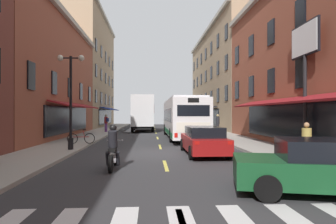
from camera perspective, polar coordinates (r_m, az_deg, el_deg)
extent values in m
cube|color=#333335|center=(15.26, -1.17, -8.23)|extent=(34.80, 80.00, 0.10)
cube|color=#DBCC4C|center=(11.79, -0.48, -10.32)|extent=(0.14, 2.40, 0.01)
cube|color=#DBCC4C|center=(18.22, -1.55, -6.75)|extent=(0.14, 2.40, 0.01)
cube|color=#DBCC4C|center=(24.69, -2.05, -5.05)|extent=(0.14, 2.40, 0.01)
cube|color=#DBCC4C|center=(31.17, -2.35, -4.05)|extent=(0.14, 2.40, 0.01)
cube|color=#DBCC4C|center=(37.66, -2.54, -3.40)|extent=(0.14, 2.40, 0.01)
cube|color=#DBCC4C|center=(44.15, -2.68, -2.94)|extent=(0.14, 2.40, 0.01)
cube|color=#DBCC4C|center=(50.64, -2.78, -2.59)|extent=(0.14, 2.40, 0.01)
cube|color=#A39E93|center=(16.12, -22.80, -7.35)|extent=(3.00, 80.00, 0.14)
cube|color=#A39E93|center=(16.56, 19.86, -7.16)|extent=(3.00, 80.00, 0.14)
cube|color=brown|center=(27.49, -26.72, 6.16)|extent=(8.00, 19.90, 10.25)
cube|color=#B2AD9E|center=(27.13, -18.37, 16.54)|extent=(0.44, 19.40, 0.40)
cube|color=black|center=(26.00, -18.53, -1.38)|extent=(0.10, 12.00, 2.10)
cube|color=maroon|center=(25.82, -17.00, 1.27)|extent=(1.38, 11.20, 0.44)
cube|color=black|center=(18.51, -25.01, 6.39)|extent=(0.10, 1.00, 1.60)
cube|color=black|center=(22.26, -21.21, 5.26)|extent=(0.10, 1.00, 1.60)
cube|color=black|center=(26.08, -18.52, 4.45)|extent=(0.10, 1.00, 1.60)
cube|color=black|center=(29.95, -16.53, 3.84)|extent=(0.10, 1.00, 1.60)
cube|color=black|center=(33.85, -14.99, 3.36)|extent=(0.10, 1.00, 1.60)
cube|color=#9E8466|center=(46.79, -16.91, 7.38)|extent=(8.00, 19.90, 16.56)
cube|color=#B2AD9E|center=(47.74, -11.89, 16.98)|extent=(0.44, 19.40, 0.40)
cube|color=black|center=(45.60, -11.98, -0.90)|extent=(0.10, 12.00, 2.10)
cube|color=navy|center=(45.51, -11.10, 0.61)|extent=(1.38, 11.20, 0.44)
cube|color=black|center=(37.77, -13.78, 2.99)|extent=(0.10, 1.00, 1.60)
cube|color=black|center=(41.70, -12.79, 2.68)|extent=(0.10, 1.00, 1.60)
cube|color=black|center=(45.65, -11.98, 2.43)|extent=(0.10, 1.00, 1.60)
cube|color=black|center=(49.61, -11.29, 2.21)|extent=(0.10, 1.00, 1.60)
cube|color=black|center=(53.57, -10.71, 2.03)|extent=(0.10, 1.00, 1.60)
cube|color=black|center=(38.08, -13.77, 7.80)|extent=(0.10, 1.00, 1.60)
cube|color=black|center=(41.99, -12.79, 7.05)|extent=(0.10, 1.00, 1.60)
cube|color=black|center=(45.91, -11.97, 6.42)|extent=(0.10, 1.00, 1.60)
cube|color=black|center=(49.85, -11.29, 5.89)|extent=(0.10, 1.00, 1.60)
cube|color=black|center=(53.79, -10.71, 5.44)|extent=(0.10, 1.00, 1.60)
cube|color=black|center=(38.66, -13.77, 12.50)|extent=(0.10, 1.00, 1.60)
cube|color=black|center=(42.51, -12.78, 11.33)|extent=(0.10, 1.00, 1.60)
cube|color=black|center=(46.39, -11.97, 10.35)|extent=(0.10, 1.00, 1.60)
cube|color=black|center=(50.29, -11.29, 9.52)|extent=(0.10, 1.00, 1.60)
cube|color=black|center=(54.20, -10.70, 8.80)|extent=(0.10, 1.00, 1.60)
cube|color=black|center=(17.08, 24.36, -1.96)|extent=(0.10, 16.00, 2.10)
cube|color=maroon|center=(16.76, 22.20, 2.10)|extent=(1.38, 14.93, 0.44)
cube|color=black|center=(17.20, 24.34, 6.89)|extent=(0.10, 1.00, 1.60)
cube|color=black|center=(20.63, 19.37, 5.70)|extent=(0.10, 1.00, 1.60)
cube|color=black|center=(24.17, 15.85, 4.82)|extent=(0.10, 1.00, 1.60)
cube|color=black|center=(27.78, 13.25, 4.15)|extent=(0.10, 1.00, 1.60)
cube|color=black|center=(17.88, 24.32, 17.12)|extent=(0.10, 1.00, 1.60)
cube|color=black|center=(21.20, 19.36, 14.33)|extent=(0.10, 1.00, 1.60)
cube|color=black|center=(24.66, 15.84, 12.25)|extent=(0.10, 1.00, 1.60)
cube|color=black|center=(28.20, 13.24, 10.65)|extent=(0.10, 1.00, 1.60)
cube|color=#9E8466|center=(43.73, 12.57, 6.14)|extent=(8.00, 26.57, 13.87)
cube|color=#B2AD9E|center=(44.02, 7.25, 14.82)|extent=(0.44, 26.07, 0.40)
cube|color=black|center=(42.52, 7.34, -0.95)|extent=(0.10, 16.00, 2.10)
cube|color=black|center=(42.39, 6.39, 0.67)|extent=(1.38, 14.93, 0.44)
cube|color=black|center=(31.44, 11.25, 3.64)|extent=(0.10, 1.00, 1.60)
cube|color=black|center=(35.13, 9.67, 3.23)|extent=(0.10, 1.00, 1.60)
cube|color=black|center=(38.84, 8.39, 2.89)|extent=(0.10, 1.00, 1.60)
cube|color=black|center=(42.57, 7.33, 2.62)|extent=(0.10, 1.00, 1.60)
cube|color=black|center=(46.31, 6.45, 2.38)|extent=(0.10, 1.00, 1.60)
cube|color=black|center=(50.07, 5.70, 2.18)|extent=(0.10, 1.00, 1.60)
cube|color=black|center=(53.83, 5.05, 2.01)|extent=(0.10, 1.00, 1.60)
cube|color=black|center=(31.81, 11.24, 9.40)|extent=(0.10, 1.00, 1.60)
cube|color=black|center=(35.47, 9.66, 8.40)|extent=(0.10, 1.00, 1.60)
cube|color=black|center=(39.15, 8.39, 7.58)|extent=(0.10, 1.00, 1.60)
cube|color=black|center=(42.85, 7.33, 6.89)|extent=(0.10, 1.00, 1.60)
cube|color=black|center=(46.57, 6.45, 6.32)|extent=(0.10, 1.00, 1.60)
cube|color=black|center=(50.30, 5.70, 5.83)|extent=(0.10, 1.00, 1.60)
cube|color=black|center=(54.05, 5.05, 5.40)|extent=(0.10, 1.00, 1.60)
cube|color=black|center=(32.50, 11.24, 14.97)|extent=(0.10, 1.00, 1.60)
cube|color=black|center=(36.09, 9.66, 13.42)|extent=(0.10, 1.00, 1.60)
cube|color=black|center=(39.71, 8.38, 12.15)|extent=(0.10, 1.00, 1.60)
cube|color=black|center=(43.36, 7.33, 11.09)|extent=(0.10, 1.00, 1.60)
cube|color=black|center=(47.05, 6.45, 10.19)|extent=(0.10, 1.00, 1.60)
cube|color=black|center=(50.74, 5.70, 9.42)|extent=(0.10, 1.00, 1.60)
cube|color=black|center=(54.46, 5.05, 8.76)|extent=(0.10, 1.00, 1.60)
cylinder|color=black|center=(16.04, 25.05, 1.54)|extent=(0.18, 0.18, 4.84)
cylinder|color=black|center=(16.14, 25.06, -6.66)|extent=(0.40, 0.40, 0.24)
cube|color=black|center=(16.45, 25.03, 12.62)|extent=(0.10, 2.52, 1.64)
cube|color=white|center=(16.42, 24.84, 12.64)|extent=(0.04, 2.36, 1.48)
cube|color=white|center=(16.47, 25.21, 12.60)|extent=(0.04, 2.36, 1.48)
cube|color=white|center=(24.40, 2.82, -1.05)|extent=(2.61, 12.10, 2.76)
cube|color=silver|center=(24.43, 2.82, 2.33)|extent=(2.40, 10.90, 0.16)
cube|color=black|center=(24.70, 2.74, -0.58)|extent=(2.63, 9.70, 0.96)
cube|color=#19723F|center=(24.45, 2.82, -3.70)|extent=(2.63, 11.70, 0.36)
cube|color=black|center=(30.37, 1.53, -0.52)|extent=(2.25, 0.13, 1.10)
cube|color=black|center=(18.45, 4.94, 0.27)|extent=(2.05, 0.13, 0.70)
cube|color=silver|center=(18.46, 4.95, -3.00)|extent=(2.15, 0.11, 0.64)
cube|color=black|center=(18.46, 4.95, 2.29)|extent=(0.70, 0.10, 0.28)
cube|color=red|center=(18.35, 1.56, -4.53)|extent=(0.20, 0.08, 0.28)
cube|color=red|center=(18.68, 8.29, -4.45)|extent=(0.20, 0.08, 0.28)
cylinder|color=black|center=(28.37, -0.47, -3.42)|extent=(0.30, 1.00, 1.00)
cylinder|color=black|center=(28.60, 4.24, -3.40)|extent=(0.30, 1.00, 1.00)
cylinder|color=black|center=(20.82, 0.71, -4.57)|extent=(0.30, 1.00, 1.00)
cylinder|color=black|center=(21.13, 7.10, -4.50)|extent=(0.30, 1.00, 1.00)
cube|color=black|center=(36.40, -4.86, -1.07)|extent=(2.32, 2.03, 2.40)
cube|color=black|center=(37.36, -4.84, 0.25)|extent=(2.00, 0.12, 0.80)
cube|color=silver|center=(32.79, -4.94, 0.26)|extent=(2.46, 5.23, 3.33)
cube|color=maroon|center=(32.80, -2.81, 0.55)|extent=(0.10, 3.12, 0.90)
cube|color=black|center=(33.83, -4.92, -2.83)|extent=(1.98, 6.83, 0.24)
cylinder|color=black|center=(36.26, -6.61, -2.81)|extent=(0.29, 0.90, 0.90)
cylinder|color=black|center=(36.23, -3.13, -2.81)|extent=(0.29, 0.90, 0.90)
cylinder|color=black|center=(32.09, -6.93, -3.14)|extent=(0.29, 0.90, 0.90)
cylinder|color=black|center=(32.06, -2.99, -3.15)|extent=(0.29, 0.90, 0.90)
cube|color=maroon|center=(14.89, 6.86, -5.99)|extent=(1.79, 4.75, 0.68)
cube|color=black|center=(14.66, 7.00, -3.86)|extent=(1.62, 2.57, 0.52)
cube|color=red|center=(12.45, 5.66, -6.01)|extent=(0.20, 0.06, 0.14)
cube|color=red|center=(12.75, 11.94, -5.87)|extent=(0.20, 0.06, 0.14)
cylinder|color=black|center=(16.44, 2.91, -6.35)|extent=(0.22, 0.64, 0.64)
cylinder|color=black|center=(16.71, 8.63, -6.25)|extent=(0.22, 0.64, 0.64)
cylinder|color=black|center=(13.15, 4.60, -7.88)|extent=(0.22, 0.64, 0.64)
cylinder|color=black|center=(13.49, 11.69, -7.68)|extent=(0.22, 0.64, 0.64)
cube|color=navy|center=(42.59, -4.48, -2.25)|extent=(1.86, 4.40, 0.69)
cube|color=black|center=(42.39, -4.49, -1.51)|extent=(1.69, 2.38, 0.48)
cube|color=red|center=(40.42, -5.57, -2.02)|extent=(0.20, 0.06, 0.14)
cube|color=red|center=(40.40, -3.47, -2.02)|extent=(0.20, 0.06, 0.14)
cylinder|color=black|center=(44.11, -5.59, -2.53)|extent=(0.22, 0.64, 0.64)
cylinder|color=black|center=(44.09, -3.33, -2.53)|extent=(0.22, 0.64, 0.64)
cylinder|color=black|center=(41.12, -5.72, -2.69)|extent=(0.22, 0.64, 0.64)
cylinder|color=black|center=(41.10, -3.30, -2.69)|extent=(0.22, 0.64, 0.64)
cube|color=#144723|center=(8.54, 27.55, -10.30)|extent=(4.60, 2.80, 0.66)
cube|color=black|center=(8.51, 28.65, -6.47)|extent=(2.64, 2.19, 0.53)
cylinder|color=black|center=(7.42, 18.73, -13.84)|extent=(0.67, 0.36, 0.64)
cylinder|color=black|center=(9.12, 17.00, -11.27)|extent=(0.67, 0.36, 0.64)
cylinder|color=black|center=(11.96, -10.15, -8.70)|extent=(0.10, 0.62, 0.62)
cylinder|color=black|center=(10.53, -11.08, -9.84)|extent=(0.12, 0.62, 0.62)
cylinder|color=#B2B2B7|center=(11.80, -10.22, -7.34)|extent=(0.07, 0.33, 0.68)
ellipsoid|color=black|center=(11.35, -10.47, -6.60)|extent=(0.32, 0.56, 0.28)
cube|color=black|center=(10.97, -10.73, -7.19)|extent=(0.26, 0.56, 0.12)
cube|color=#B2B2B7|center=(11.23, -10.59, -8.78)|extent=(0.24, 0.40, 0.30)
cylinder|color=#B2B2B7|center=(11.65, -10.28, -5.40)|extent=(0.62, 0.04, 0.04)
cylinder|color=black|center=(11.00, -10.68, -5.13)|extent=(0.34, 0.46, 0.66)
sphere|color=black|center=(11.08, -10.61, -3.02)|extent=(0.26, 0.26, 0.26)
cylinder|color=black|center=(11.14, -11.60, -8.85)|extent=(0.14, 0.36, 0.56)
cylinder|color=black|center=(11.09, -9.73, -8.89)|extent=(0.14, 0.36, 0.56)
torus|color=black|center=(19.54, -18.05, -4.93)|extent=(0.67, 0.09, 0.66)
torus|color=black|center=(19.38, -14.98, -4.97)|extent=(0.67, 0.09, 0.66)
cylinder|color=red|center=(19.44, -16.52, -4.66)|extent=(1.00, 0.12, 0.04)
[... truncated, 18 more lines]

